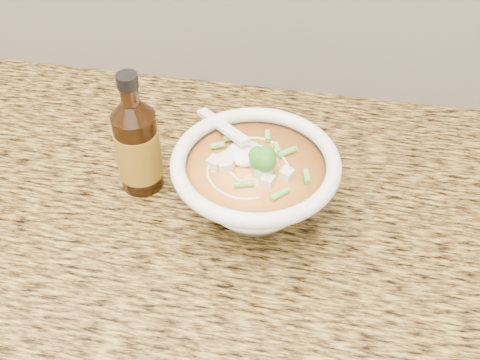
# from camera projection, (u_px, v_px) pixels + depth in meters

# --- Properties ---
(counter_slab) EXTENTS (4.00, 0.68, 0.04)m
(counter_slab) POSITION_uv_depth(u_px,v_px,m) (54.00, 204.00, 0.85)
(counter_slab) COLOR olive
(counter_slab) RESTS_ON cabinet
(soup_bowl) EXTENTS (0.22, 0.22, 0.12)m
(soup_bowl) POSITION_uv_depth(u_px,v_px,m) (255.00, 185.00, 0.78)
(soup_bowl) COLOR white
(soup_bowl) RESTS_ON counter_slab
(hot_sauce_bottle) EXTENTS (0.07, 0.07, 0.18)m
(hot_sauce_bottle) POSITION_uv_depth(u_px,v_px,m) (137.00, 146.00, 0.80)
(hot_sauce_bottle) COLOR #351A07
(hot_sauce_bottle) RESTS_ON counter_slab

